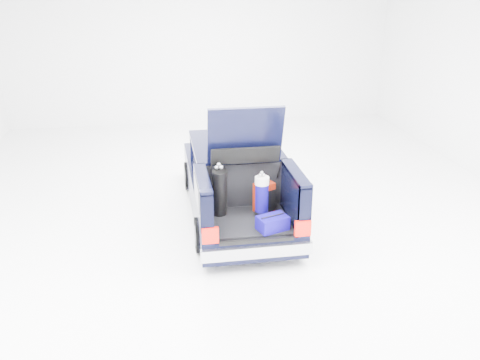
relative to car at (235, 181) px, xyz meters
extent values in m
plane|color=white|center=(0.00, -0.11, -0.67)|extent=(14.00, 14.00, 0.00)
cube|color=black|center=(0.00, 0.54, -0.17)|extent=(1.75, 3.00, 0.70)
cube|color=black|center=(0.00, 2.11, -0.27)|extent=(1.70, 0.30, 0.50)
cube|color=#A1A1A8|center=(0.00, 2.25, -0.34)|extent=(1.72, 0.10, 0.22)
cube|color=black|center=(0.00, 0.04, 0.45)|extent=(1.55, 1.95, 0.54)
cube|color=black|center=(0.00, 0.04, 0.74)|extent=(1.62, 2.05, 0.06)
cube|color=black|center=(0.00, -1.61, -0.32)|extent=(1.75, 1.30, 0.40)
cube|color=black|center=(0.00, -1.59, -0.10)|extent=(1.32, 1.18, 0.05)
cube|color=black|center=(-0.78, -1.61, 0.30)|extent=(0.20, 1.30, 0.85)
cube|color=black|center=(0.78, -1.61, 0.30)|extent=(0.20, 1.30, 0.85)
cube|color=black|center=(-0.78, -1.61, 0.74)|extent=(0.20, 1.30, 0.06)
cube|color=black|center=(0.78, -1.61, 0.74)|extent=(0.20, 1.30, 0.06)
cube|color=black|center=(0.00, -0.99, 0.30)|extent=(1.36, 0.08, 0.84)
cube|color=#A1A1A8|center=(0.00, -2.29, -0.29)|extent=(1.80, 0.12, 0.20)
cube|color=#BC1008|center=(-0.74, -2.26, 0.05)|extent=(0.26, 0.07, 0.26)
cube|color=#BC1008|center=(0.74, -2.26, 0.05)|extent=(0.26, 0.07, 0.26)
cube|color=black|center=(0.00, -2.25, -0.12)|extent=(1.20, 0.06, 0.06)
cube|color=black|center=(0.00, -1.16, 1.29)|extent=(1.28, 0.33, 1.03)
cube|color=black|center=(0.00, -1.12, 1.43)|extent=(0.95, 0.17, 0.54)
cylinder|color=black|center=(-0.82, 1.34, -0.36)|extent=(0.20, 0.62, 0.62)
cylinder|color=slate|center=(-0.82, 1.34, -0.36)|extent=(0.23, 0.36, 0.36)
cylinder|color=black|center=(0.82, 1.34, -0.36)|extent=(0.20, 0.62, 0.62)
cylinder|color=slate|center=(0.82, 1.34, -0.36)|extent=(0.23, 0.36, 0.36)
cylinder|color=black|center=(-0.82, -1.46, -0.36)|extent=(0.20, 0.62, 0.62)
cylinder|color=slate|center=(-0.82, -1.46, -0.36)|extent=(0.23, 0.36, 0.36)
cylinder|color=black|center=(0.82, -1.46, -0.36)|extent=(0.20, 0.62, 0.62)
cylinder|color=slate|center=(0.82, -1.46, -0.36)|extent=(0.23, 0.36, 0.36)
cube|color=#6C1103|center=(0.31, -1.28, 0.19)|extent=(0.39, 0.33, 0.53)
cube|color=black|center=(0.31, -1.28, 0.47)|extent=(0.21, 0.13, 0.03)
cube|color=black|center=(0.31, -1.38, 0.14)|extent=(0.32, 0.16, 0.40)
cylinder|color=black|center=(-0.47, -1.32, 0.34)|extent=(0.29, 0.37, 0.86)
cube|color=white|center=(-0.47, -1.21, 0.37)|extent=(0.10, 0.03, 0.30)
sphere|color=#99999E|center=(-0.51, -1.30, 0.80)|extent=(0.07, 0.07, 0.07)
sphere|color=#99999E|center=(-0.44, -1.35, 0.82)|extent=(0.07, 0.07, 0.07)
cylinder|color=black|center=(0.23, -1.46, -0.03)|extent=(0.32, 0.32, 0.09)
cylinder|color=#0C0462|center=(0.23, -1.46, 0.27)|extent=(0.29, 0.29, 0.51)
cylinder|color=white|center=(0.23, -1.46, 0.58)|extent=(0.32, 0.32, 0.13)
sphere|color=#99999E|center=(0.26, -1.45, 0.67)|extent=(0.06, 0.06, 0.06)
sphere|color=#99999E|center=(0.23, -1.43, 0.71)|extent=(0.06, 0.06, 0.06)
cube|color=#0C0462|center=(0.31, -1.99, 0.04)|extent=(0.56, 0.45, 0.23)
cylinder|color=black|center=(0.31, -1.99, 0.17)|extent=(0.40, 0.16, 0.03)
camera|label=1|loc=(-1.41, -9.18, 3.79)|focal=38.00mm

